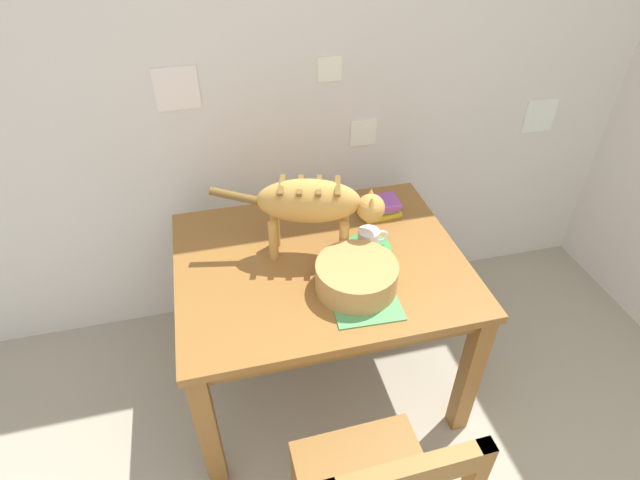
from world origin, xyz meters
TOP-DOWN VIEW (x-y plane):
  - wall_rear at (0.00, 2.25)m, footprint 4.29×0.11m
  - dining_table at (0.10, 1.62)m, footprint 1.15×0.92m
  - cat at (0.09, 1.67)m, footprint 0.65×0.24m
  - saucer_bowl at (0.30, 1.61)m, footprint 0.19×0.19m
  - coffee_mug at (0.30, 1.61)m, footprint 0.13×0.09m
  - magazine at (0.20, 1.33)m, footprint 0.25×0.20m
  - book_stack at (0.43, 1.87)m, footprint 0.19×0.14m
  - wicker_basket at (0.20, 1.43)m, footprint 0.31×0.31m

SIDE VIEW (x-z plane):
  - dining_table at x=0.10m, z-range 0.27..0.99m
  - magazine at x=0.20m, z-range 0.72..0.73m
  - saucer_bowl at x=0.30m, z-range 0.72..0.75m
  - book_stack at x=0.43m, z-range 0.72..0.79m
  - wicker_basket at x=0.20m, z-range 0.72..0.83m
  - coffee_mug at x=0.30m, z-range 0.75..0.83m
  - cat at x=0.09m, z-range 0.79..1.12m
  - wall_rear at x=0.00m, z-range 0.00..2.50m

